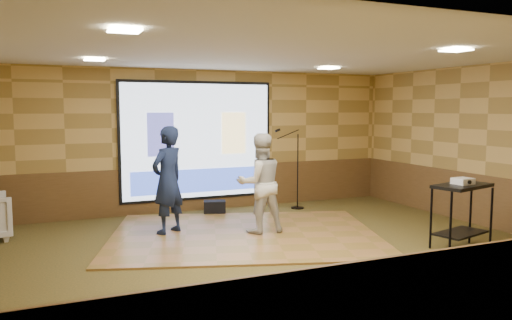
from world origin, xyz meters
name	(u,v)px	position (x,y,z in m)	size (l,w,h in m)	color
ground	(263,252)	(0.00, 0.00, 0.00)	(9.00, 9.00, 0.00)	#2E3317
room_shell	(263,114)	(0.00, 0.00, 2.09)	(9.04, 7.04, 3.02)	tan
wainscot_back	(198,188)	(0.00, 3.48, 0.47)	(9.00, 0.04, 0.95)	#50381A
wainscot_front	(423,305)	(0.00, -3.48, 0.47)	(9.00, 0.04, 0.95)	#50381A
wainscot_right	(483,201)	(4.48, 0.00, 0.47)	(0.04, 7.00, 0.95)	#50381A
projector_screen	(198,142)	(0.00, 3.44, 1.47)	(3.32, 0.06, 2.52)	black
downlight_nw	(95,60)	(-2.20, 1.80, 2.97)	(0.32, 0.32, 0.02)	#FFEFBF
downlight_ne	(329,68)	(2.20, 1.80, 2.97)	(0.32, 0.32, 0.02)	#FFEFBF
downlight_sw	(125,30)	(-2.20, -1.50, 2.97)	(0.32, 0.32, 0.02)	#FFEFBF
downlight_se	(456,50)	(2.20, -1.50, 2.97)	(0.32, 0.32, 0.02)	#FFEFBF
dance_floor	(244,234)	(0.12, 1.07, 0.02)	(4.52, 3.44, 0.03)	olive
player_left	(168,180)	(-1.07, 1.63, 0.96)	(0.68, 0.44, 1.85)	#131D3C
player_right	(260,183)	(0.41, 1.06, 0.90)	(0.84, 0.65, 1.73)	beige
av_table	(462,203)	(2.91, -1.02, 0.72)	(0.97, 0.51, 1.02)	black
projector	(463,181)	(2.92, -1.02, 1.07)	(0.28, 0.24, 0.09)	silver
mic_stand	(295,186)	(2.00, 2.79, 0.49)	(0.69, 0.28, 1.76)	black
duffel_bag	(215,207)	(0.20, 2.94, 0.14)	(0.44, 0.30, 0.28)	black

